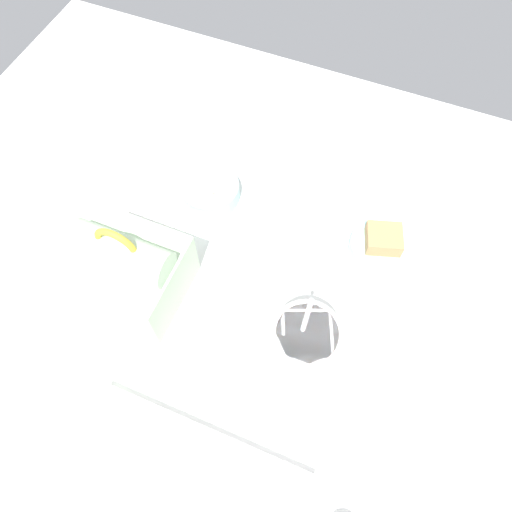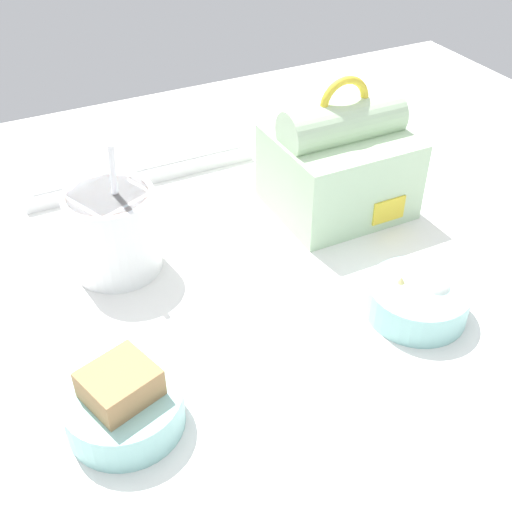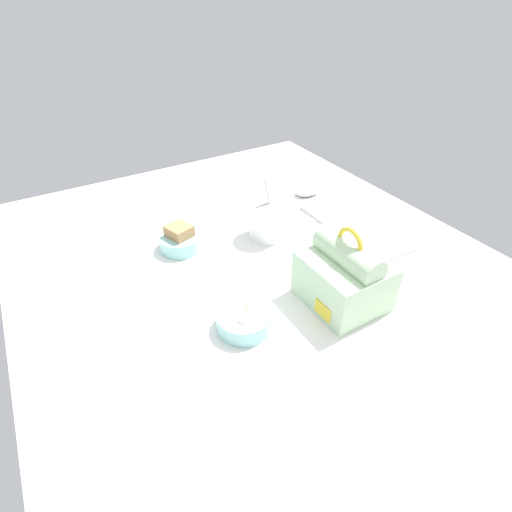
% 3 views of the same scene
% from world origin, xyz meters
% --- Properties ---
extents(desk_surface, '(1.40, 1.10, 0.02)m').
position_xyz_m(desk_surface, '(0.00, 0.00, 0.01)').
color(desk_surface, white).
rests_on(desk_surface, ground).
extents(keyboard, '(0.34, 0.13, 0.02)m').
position_xyz_m(keyboard, '(-0.05, 0.32, 0.03)').
color(keyboard, silver).
rests_on(keyboard, desk_surface).
extents(lunch_bag, '(0.17, 0.15, 0.18)m').
position_xyz_m(lunch_bag, '(0.17, 0.09, 0.09)').
color(lunch_bag, '#B7D6AD').
rests_on(lunch_bag, desk_surface).
extents(soup_cup, '(0.10, 0.10, 0.17)m').
position_xyz_m(soup_cup, '(-0.14, 0.09, 0.07)').
color(soup_cup, white).
rests_on(soup_cup, desk_surface).
extents(bento_bowl_sandwich, '(0.11, 0.11, 0.07)m').
position_xyz_m(bento_bowl_sandwich, '(-0.20, -0.14, 0.04)').
color(bento_bowl_sandwich, '#93D1CC').
rests_on(bento_bowl_sandwich, desk_surface).
extents(bento_bowl_snacks, '(0.11, 0.11, 0.05)m').
position_xyz_m(bento_bowl_snacks, '(0.13, -0.13, 0.04)').
color(bento_bowl_snacks, '#93D1CC').
rests_on(bento_bowl_snacks, desk_surface).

